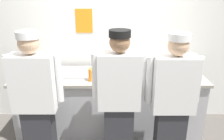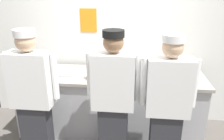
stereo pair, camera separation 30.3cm
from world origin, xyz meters
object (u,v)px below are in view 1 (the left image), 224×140
Objects in this scene: chef_near_left at (37,101)px; ramekin_green_sauce at (120,78)px; chef_center at (120,99)px; ramekin_orange_sauce at (187,72)px; chefs_knife at (157,71)px; plate_stack_front at (117,70)px; plate_stack_rear at (164,76)px; squeeze_bottle_primary at (138,69)px; ramekin_yellow_sauce at (149,75)px; sheet_tray at (72,74)px; mixing_bowl_steel at (39,70)px; squeeze_bottle_secondary at (91,74)px; chef_far_right at (173,102)px.

ramekin_green_sauce is (0.93, 0.54, 0.05)m from chef_near_left.
chef_center is at bearing -92.22° from ramekin_green_sauce.
ramekin_orange_sauce reaches higher than chefs_knife.
chef_center reaches higher than plate_stack_front.
plate_stack_rear is at bearing 7.71° from ramekin_green_sauce.
ramekin_yellow_sauce is (0.14, -0.07, -0.06)m from squeeze_bottle_primary.
plate_stack_front is at bearing 98.62° from ramekin_green_sauce.
ramekin_yellow_sauce reaches higher than ramekin_green_sauce.
plate_stack_rear reaches higher than sheet_tray.
mixing_bowl_steel is (-1.11, 0.71, 0.09)m from chef_center.
ramekin_orange_sauce is (1.88, 0.79, 0.05)m from chef_near_left.
chef_center is at bearing -124.58° from chefs_knife.
plate_stack_front is at bearing 163.24° from plate_stack_rear.
chef_near_left is at bearing -177.02° from chef_center.
plate_stack_rear is 2.31× the size of ramekin_orange_sauce.
mixing_bowl_steel is 0.80m from squeeze_bottle_secondary.
plate_stack_front reaches higher than ramekin_green_sauce.
squeeze_bottle_primary is at bearing -0.95° from mixing_bowl_steel.
squeeze_bottle_secondary is (0.56, 0.50, 0.12)m from chef_near_left.
chef_near_left is at bearing -137.75° from plate_stack_front.
chef_far_right reaches higher than squeeze_bottle_secondary.
squeeze_bottle_secondary is at bearing 42.09° from chef_near_left.
ramekin_green_sauce is (-0.59, -0.08, -0.01)m from plate_stack_rear.
ramekin_orange_sauce is at bearing 37.51° from chef_center.
squeeze_bottle_secondary is 0.38m from ramekin_green_sauce.
plate_stack_rear is 0.36m from squeeze_bottle_primary.
mixing_bowl_steel reaches higher than sheet_tray.
chef_center is 8.47× the size of squeeze_bottle_secondary.
ramekin_yellow_sauce is 0.98× the size of ramekin_orange_sauce.
mixing_bowl_steel is at bearing 169.10° from ramekin_green_sauce.
plate_stack_front is at bearing 165.47° from squeeze_bottle_primary.
chef_far_right is 0.63m from plate_stack_rear.
ramekin_orange_sauce is at bearing 12.30° from squeeze_bottle_secondary.
squeeze_bottle_secondary is (-0.62, -0.23, 0.01)m from squeeze_bottle_primary.
chefs_knife is at bearing 52.96° from ramekin_yellow_sauce.
chefs_knife is (1.48, 0.87, 0.03)m from chef_near_left.
squeeze_bottle_primary is at bearing 31.81° from chef_near_left.
chef_center is 0.59m from chef_far_right.
chef_center reaches higher than squeeze_bottle_secondary.
chef_near_left is 1.39m from squeeze_bottle_primary.
squeeze_bottle_secondary is at bearing -18.41° from mixing_bowl_steel.
squeeze_bottle_secondary is 0.71× the size of chefs_knife.
plate_stack_rear is at bearing 22.07° from chef_near_left.
chef_center reaches higher than squeeze_bottle_primary.
sheet_tray is 1.90× the size of chefs_knife.
mixing_bowl_steel is at bearing 179.05° from squeeze_bottle_primary.
chef_near_left is at bearing -150.00° from ramekin_green_sauce.
plate_stack_rear is at bearing 87.51° from chef_far_right.
plate_stack_front is 2.43× the size of ramekin_yellow_sauce.
chef_near_left is 7.91× the size of plate_stack_front.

